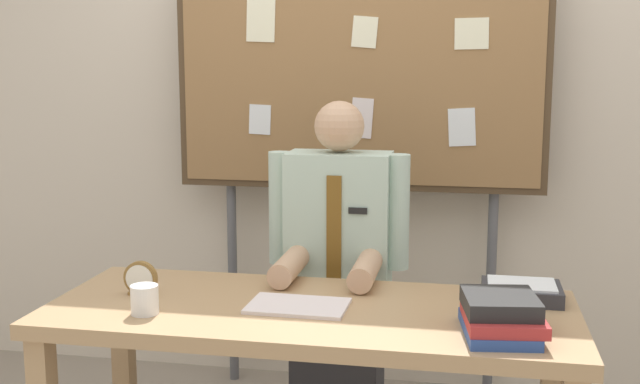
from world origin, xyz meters
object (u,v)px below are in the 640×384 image
(desk, at_px, (310,334))
(book_stack, at_px, (501,316))
(bulletin_board, at_px, (358,81))
(open_notebook, at_px, (298,306))
(person, at_px, (338,289))
(coffee_mug, at_px, (145,300))
(desk_clock, at_px, (141,280))
(paper_tray, at_px, (521,291))

(desk, xyz_separation_m, book_stack, (0.60, -0.15, 0.15))
(bulletin_board, relative_size, open_notebook, 6.20)
(bulletin_board, distance_m, open_notebook, 1.28)
(person, height_order, coffee_mug, person)
(book_stack, relative_size, open_notebook, 1.00)
(bulletin_board, xyz_separation_m, desk_clock, (-0.59, -1.03, -0.65))
(open_notebook, distance_m, coffee_mug, 0.49)
(bulletin_board, xyz_separation_m, paper_tray, (0.68, -0.84, -0.68))
(book_stack, height_order, open_notebook, book_stack)
(bulletin_board, relative_size, coffee_mug, 21.33)
(desk, height_order, desk_clock, desk_clock)
(book_stack, relative_size, paper_tray, 1.23)
(desk_clock, relative_size, coffee_mug, 1.26)
(desk_clock, distance_m, coffee_mug, 0.22)
(open_notebook, bearing_deg, desk_clock, 176.01)
(bulletin_board, height_order, paper_tray, bulletin_board)
(bulletin_board, distance_m, paper_tray, 1.27)
(desk, bearing_deg, book_stack, -14.43)
(open_notebook, xyz_separation_m, paper_tray, (0.71, 0.23, 0.02))
(book_stack, bearing_deg, person, 130.52)
(person, relative_size, desk_clock, 11.79)
(coffee_mug, height_order, paper_tray, coffee_mug)
(desk_clock, distance_m, paper_tray, 1.28)
(open_notebook, height_order, paper_tray, paper_tray)
(coffee_mug, bearing_deg, desk_clock, 116.98)
(open_notebook, height_order, desk_clock, desk_clock)
(desk, xyz_separation_m, coffee_mug, (-0.50, -0.17, 0.14))
(desk, bearing_deg, bulletin_board, 90.00)
(desk_clock, bearing_deg, book_stack, -8.24)
(book_stack, bearing_deg, desk, 165.57)
(person, xyz_separation_m, desk_clock, (-0.59, -0.53, 0.15))
(desk, relative_size, desk_clock, 14.65)
(desk, height_order, coffee_mug, coffee_mug)
(desk, distance_m, open_notebook, 0.11)
(open_notebook, bearing_deg, book_stack, -11.90)
(bulletin_board, height_order, open_notebook, bulletin_board)
(bulletin_board, bearing_deg, paper_tray, -51.16)
(bulletin_board, height_order, desk_clock, bulletin_board)
(person, relative_size, coffee_mug, 14.89)
(coffee_mug, bearing_deg, bulletin_board, 67.89)
(paper_tray, bearing_deg, desk_clock, -171.53)
(desk_clock, bearing_deg, open_notebook, -3.99)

